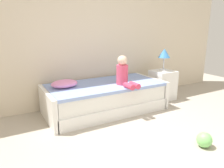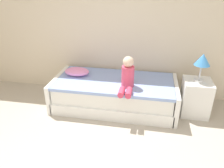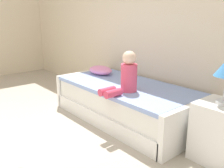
% 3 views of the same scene
% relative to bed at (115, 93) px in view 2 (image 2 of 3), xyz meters
% --- Properties ---
extents(wall_rear, '(7.20, 0.10, 2.90)m').
position_rel_bed_xyz_m(wall_rear, '(-0.25, 0.60, 1.20)').
color(wall_rear, beige).
rests_on(wall_rear, ground).
extents(bed, '(2.11, 1.00, 0.50)m').
position_rel_bed_xyz_m(bed, '(0.00, 0.00, 0.00)').
color(bed, white).
rests_on(bed, ground).
extents(nightstand, '(0.44, 0.44, 0.60)m').
position_rel_bed_xyz_m(nightstand, '(1.35, 0.00, 0.05)').
color(nightstand, white).
rests_on(nightstand, ground).
extents(table_lamp, '(0.24, 0.24, 0.45)m').
position_rel_bed_xyz_m(table_lamp, '(1.35, 0.00, 0.69)').
color(table_lamp, silver).
rests_on(table_lamp, nightstand).
extents(child_figure, '(0.20, 0.51, 0.50)m').
position_rel_bed_xyz_m(child_figure, '(0.24, -0.23, 0.46)').
color(child_figure, '#E04C6B').
rests_on(child_figure, bed).
extents(pillow, '(0.44, 0.30, 0.13)m').
position_rel_bed_xyz_m(pillow, '(-0.70, 0.10, 0.32)').
color(pillow, '#EA8CC6').
rests_on(pillow, bed).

